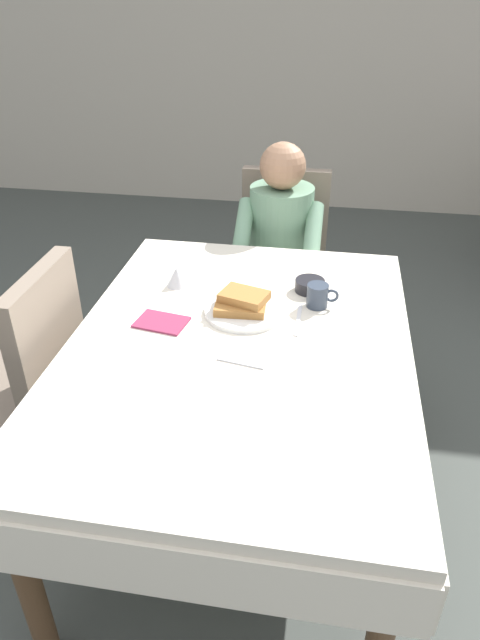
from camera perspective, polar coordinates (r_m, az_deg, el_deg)
ground_plane at (r=2.34m, az=-0.10°, el=-17.44°), size 14.00×14.00×0.00m
dining_table_main at (r=1.90m, az=-0.12°, el=-4.46°), size 1.12×1.52×0.74m
chair_diner at (r=2.97m, az=4.19°, el=6.80°), size 0.44×0.45×0.93m
diner_person at (r=2.77m, az=3.97°, el=8.07°), size 0.40×0.43×1.12m
chair_left_side at (r=2.21m, az=-20.29°, el=-4.78°), size 0.45×0.44×0.93m
plate_breakfast at (r=2.00m, az=0.46°, el=0.89°), size 0.28×0.28×0.02m
breakfast_stack at (r=1.98m, az=0.20°, el=1.82°), size 0.19×0.16×0.06m
cup_coffee at (r=2.04m, az=7.79°, el=2.42°), size 0.11×0.08×0.08m
bowl_butter at (r=2.15m, az=6.97°, el=3.45°), size 0.11×0.11×0.04m
syrup_pitcher at (r=2.18m, az=-6.32°, el=4.32°), size 0.08×0.08×0.07m
fork_left_of_plate at (r=2.02m, az=-4.96°, el=0.92°), size 0.02×0.18×0.00m
knife_right_of_plate at (r=1.97m, az=5.83°, el=-0.01°), size 0.01×0.20×0.00m
spoon_near_edge at (r=1.75m, az=0.05°, el=-4.31°), size 0.15×0.04×0.00m
napkin_folded at (r=1.96m, az=-7.83°, el=-0.22°), size 0.19×0.15×0.01m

